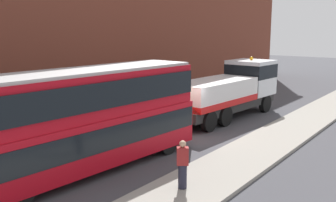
% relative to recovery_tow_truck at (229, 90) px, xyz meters
% --- Properties ---
extents(ground_plane, '(120.00, 120.00, 0.00)m').
position_rel_recovery_tow_truck_xyz_m(ground_plane, '(-5.79, -0.21, -1.76)').
color(ground_plane, '#424247').
extents(near_kerb, '(60.00, 2.80, 0.15)m').
position_rel_recovery_tow_truck_xyz_m(near_kerb, '(-5.79, -4.41, -1.68)').
color(near_kerb, gray).
rests_on(near_kerb, ground_plane).
extents(recovery_tow_truck, '(10.22, 3.26, 3.67)m').
position_rel_recovery_tow_truck_xyz_m(recovery_tow_truck, '(0.00, 0.00, 0.00)').
color(recovery_tow_truck, '#2D2D2D').
rests_on(recovery_tow_truck, ground_plane).
extents(double_decker_bus, '(11.16, 3.31, 4.06)m').
position_rel_recovery_tow_truck_xyz_m(double_decker_bus, '(-12.10, 0.03, 0.47)').
color(double_decker_bus, '#B70C19').
rests_on(double_decker_bus, ground_plane).
extents(pedestrian_onlooker, '(0.45, 0.48, 1.71)m').
position_rel_recovery_tow_truck_xyz_m(pedestrian_onlooker, '(-11.34, -4.21, -0.77)').
color(pedestrian_onlooker, '#232333').
rests_on(pedestrian_onlooker, near_kerb).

